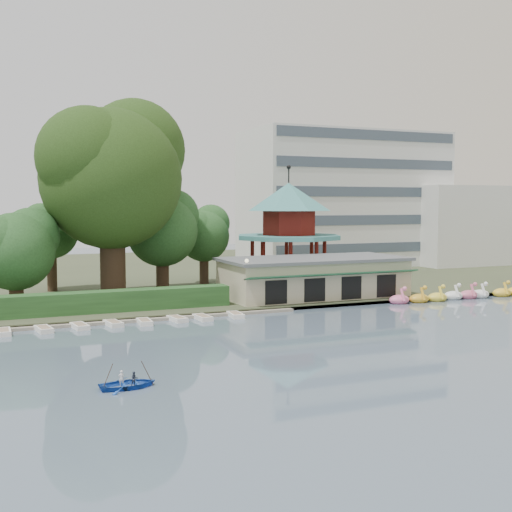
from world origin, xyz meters
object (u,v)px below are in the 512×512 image
rowboat_with_passengers (128,380)px  boathouse (314,277)px  pavilion (289,223)px  big_tree (113,169)px  dock (101,322)px

rowboat_with_passengers → boathouse: bearing=45.1°
boathouse → pavilion: (2.00, 10.03, 5.11)m
big_tree → rowboat_with_passengers: big_tree is taller
pavilion → big_tree: (-20.81, -3.78, 5.61)m
rowboat_with_passengers → big_tree: bearing=80.8°
rowboat_with_passengers → pavilion: bearing=52.8°
pavilion → rowboat_with_passengers: size_ratio=3.16×
pavilion → big_tree: size_ratio=0.68×
big_tree → pavilion: bearing=10.3°
pavilion → rowboat_with_passengers: pavilion is taller
dock → big_tree: bearing=73.9°
boathouse → pavilion: 11.43m
boathouse → big_tree: (-18.81, 6.25, 10.73)m
big_tree → boathouse: bearing=-18.4°
dock → big_tree: big_tree is taller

